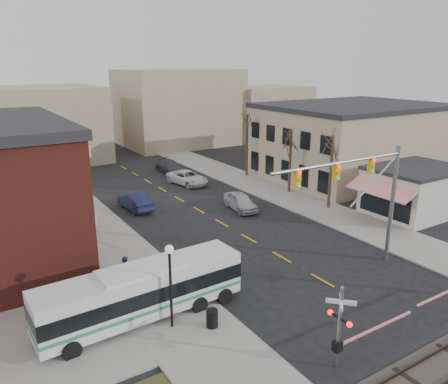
# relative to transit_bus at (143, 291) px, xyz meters

# --- Properties ---
(ground) EXTENTS (160.00, 160.00, 0.00)m
(ground) POSITION_rel_transit_bus_xyz_m (11.07, -3.97, -1.62)
(ground) COLOR black
(ground) RESTS_ON ground
(sidewalk_west) EXTENTS (5.00, 60.00, 0.12)m
(sidewalk_west) POSITION_rel_transit_bus_xyz_m (1.57, 16.03, -1.56)
(sidewalk_west) COLOR gray
(sidewalk_west) RESTS_ON ground
(sidewalk_east) EXTENTS (5.00, 60.00, 0.12)m
(sidewalk_east) POSITION_rel_transit_bus_xyz_m (20.57, 16.03, -1.56)
(sidewalk_east) COLOR gray
(sidewalk_east) RESTS_ON ground
(tan_building) EXTENTS (20.30, 15.30, 8.50)m
(tan_building) POSITION_rel_transit_bus_xyz_m (33.07, 16.03, 2.64)
(tan_building) COLOR tan
(tan_building) RESTS_ON ground
(awning_shop) EXTENTS (9.74, 6.20, 4.30)m
(awning_shop) POSITION_rel_transit_bus_xyz_m (27.04, 3.03, 0.54)
(awning_shop) COLOR beige
(awning_shop) RESTS_ON ground
(tree_east_a) EXTENTS (0.28, 0.28, 6.75)m
(tree_east_a) POSITION_rel_transit_bus_xyz_m (21.57, 8.03, 1.87)
(tree_east_a) COLOR #382B21
(tree_east_a) RESTS_ON sidewalk_east
(tree_east_b) EXTENTS (0.28, 0.28, 6.30)m
(tree_east_b) POSITION_rel_transit_bus_xyz_m (21.87, 14.03, 1.65)
(tree_east_b) COLOR #382B21
(tree_east_b) RESTS_ON sidewalk_east
(tree_east_c) EXTENTS (0.28, 0.28, 7.20)m
(tree_east_c) POSITION_rel_transit_bus_xyz_m (22.07, 22.03, 2.10)
(tree_east_c) COLOR #382B21
(tree_east_c) RESTS_ON sidewalk_east
(transit_bus) EXTENTS (11.12, 2.91, 2.84)m
(transit_bus) POSITION_rel_transit_bus_xyz_m (0.00, 0.00, 0.00)
(transit_bus) COLOR silver
(transit_bus) RESTS_ON ground
(traffic_signal_mast) EXTENTS (10.51, 0.30, 8.00)m
(traffic_signal_mast) POSITION_rel_transit_bus_xyz_m (14.07, -2.10, 4.15)
(traffic_signal_mast) COLOR gray
(traffic_signal_mast) RESTS_ON ground
(rr_crossing_west) EXTENTS (5.60, 1.36, 4.00)m
(rr_crossing_west) POSITION_rel_transit_bus_xyz_m (6.20, -8.20, 0.35)
(rr_crossing_west) COLOR gray
(rr_crossing_west) RESTS_ON ground
(street_lamp) EXTENTS (0.44, 0.44, 4.50)m
(street_lamp) POSITION_rel_transit_bus_xyz_m (0.88, -1.59, 1.70)
(street_lamp) COLOR black
(street_lamp) RESTS_ON sidewalk_west
(trash_bin) EXTENTS (0.60, 0.60, 0.94)m
(trash_bin) POSITION_rel_transit_bus_xyz_m (2.61, -2.70, -1.03)
(trash_bin) COLOR black
(trash_bin) RESTS_ON sidewalk_west
(car_a) EXTENTS (2.44, 4.73, 1.54)m
(car_a) POSITION_rel_transit_bus_xyz_m (14.47, 12.14, -0.85)
(car_a) COLOR #A8A8AC
(car_a) RESTS_ON ground
(car_b) EXTENTS (1.97, 4.83, 1.56)m
(car_b) POSITION_rel_transit_bus_xyz_m (6.21, 17.34, -0.84)
(car_b) COLOR #151936
(car_b) RESTS_ON ground
(car_c) EXTENTS (3.43, 5.71, 1.48)m
(car_c) POSITION_rel_transit_bus_xyz_m (14.38, 22.54, -0.88)
(car_c) COLOR silver
(car_c) RESTS_ON ground
(car_d) EXTENTS (2.13, 5.16, 1.49)m
(car_d) POSITION_rel_transit_bus_xyz_m (15.11, 28.66, -0.87)
(car_d) COLOR #48484E
(car_d) RESTS_ON ground
(pedestrian_near) EXTENTS (0.47, 0.63, 1.56)m
(pedestrian_near) POSITION_rel_transit_bus_xyz_m (1.98, -0.50, -0.72)
(pedestrian_near) COLOR #655451
(pedestrian_near) RESTS_ON sidewalk_west
(pedestrian_far) EXTENTS (0.95, 1.04, 1.72)m
(pedestrian_far) POSITION_rel_transit_bus_xyz_m (0.55, 4.14, -0.64)
(pedestrian_far) COLOR #383863
(pedestrian_far) RESTS_ON sidewalk_west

